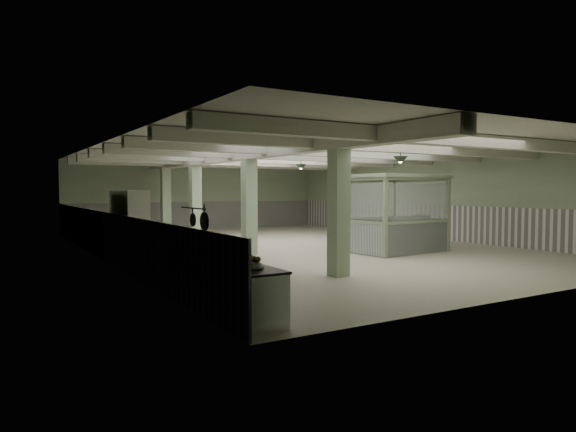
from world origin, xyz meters
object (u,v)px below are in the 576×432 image
prep_counter (202,278)px  filing_cabinet (421,231)px  guard_booth (390,200)px  walkin_cooler (129,229)px

prep_counter → filing_cabinet: bearing=23.3°
prep_counter → guard_booth: 9.86m
prep_counter → guard_booth: size_ratio=1.49×
walkin_cooler → prep_counter: bearing=-89.1°
walkin_cooler → guard_booth: (8.84, -0.94, 0.75)m
prep_counter → guard_booth: bearing=26.3°
walkin_cooler → filing_cabinet: walkin_cooler is taller
guard_booth → filing_cabinet: size_ratio=2.90×
prep_counter → walkin_cooler: walkin_cooler is taller
prep_counter → filing_cabinet: filing_cabinet is taller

